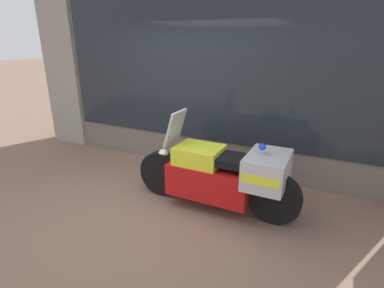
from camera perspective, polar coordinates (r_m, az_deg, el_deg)
The scene contains 4 objects.
ground_plane at distance 4.20m, azimuth -12.02°, elevation -12.66°, with size 60.00×60.00×0.00m, color #7A5B4C.
shop_building at distance 5.46m, azimuth -3.79°, elevation 17.35°, with size 6.83×0.55×3.99m.
window_display at distance 5.43m, azimuth 3.87°, elevation 1.01°, with size 5.51×0.30×2.08m.
paramedic_motorcycle at distance 3.97m, azimuth 5.92°, elevation -5.71°, with size 2.31×0.71×1.30m.
Camera 1 is at (2.30, -2.74, 2.20)m, focal length 28.00 mm.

